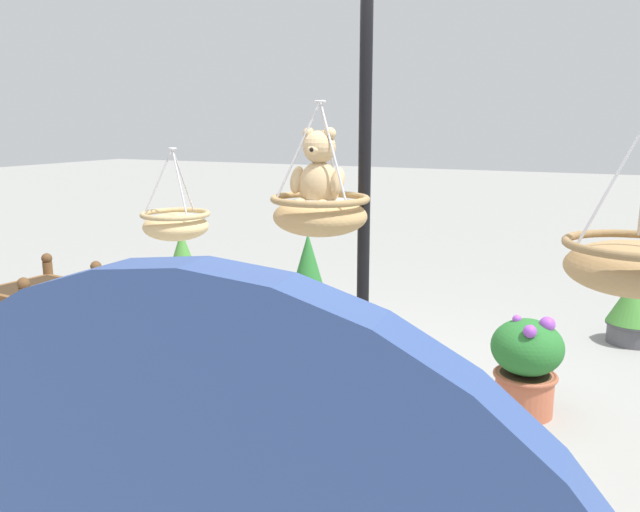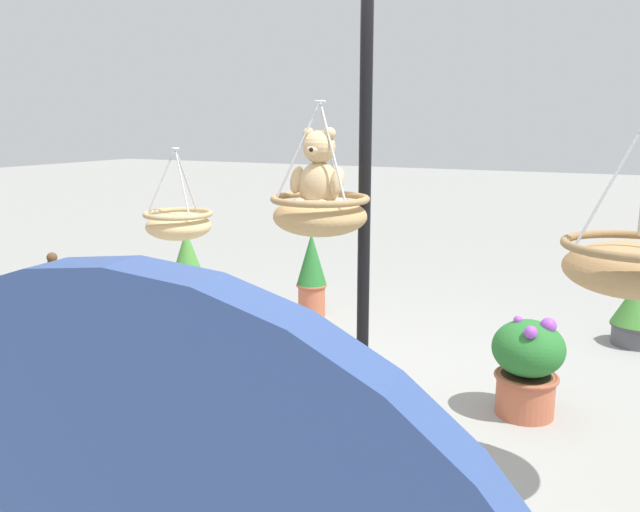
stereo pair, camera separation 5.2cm
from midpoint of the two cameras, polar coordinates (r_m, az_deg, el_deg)
ground_plane at (r=3.82m, az=0.40°, el=-14.01°), size 40.00×40.00×0.00m
display_pole_central at (r=3.65m, az=4.28°, el=-1.86°), size 0.44×0.44×2.55m
hanging_basket_with_teddy at (r=3.41m, az=0.44°, el=3.83°), size 0.53×0.53×0.70m
teddy_bear at (r=3.37m, az=0.28°, el=7.08°), size 0.30×0.27×0.44m
hanging_basket_left_high at (r=2.92m, az=26.66°, el=-0.76°), size 0.59×0.59×0.74m
hanging_basket_right_low at (r=4.63m, az=-12.12°, el=2.81°), size 0.49×0.49×0.64m
wooden_planter_box at (r=5.56m, az=-23.02°, el=-4.16°), size 0.75×0.78×0.58m
potted_plant_fern_front at (r=6.39m, az=-11.47°, el=-0.49°), size 0.28×0.28×0.64m
potted_plant_flowering_red at (r=3.91m, az=18.30°, el=-9.09°), size 0.41×0.41×0.60m
potted_plant_tall_leafy at (r=5.54m, az=-0.48°, el=-1.60°), size 0.27×0.27×0.74m
potted_plant_small_succulent at (r=5.43m, az=26.63°, el=-4.38°), size 0.38×0.38×0.53m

